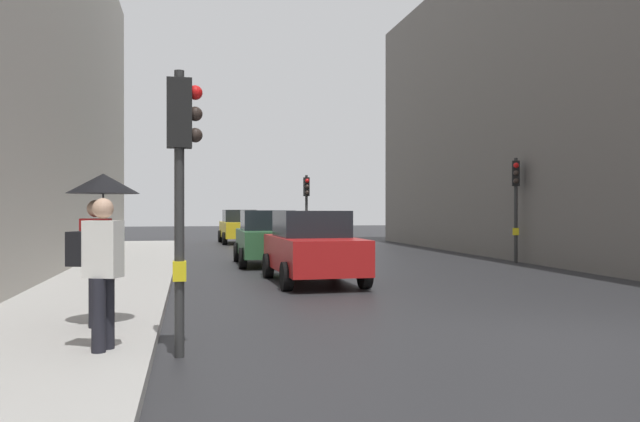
# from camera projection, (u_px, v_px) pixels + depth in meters

# --- Properties ---
(ground_plane) EXTENTS (120.00, 120.00, 0.00)m
(ground_plane) POSITION_uv_depth(u_px,v_px,m) (572.00, 337.00, 9.04)
(ground_plane) COLOR #28282B
(sidewalk_kerb) EXTENTS (2.81, 40.00, 0.16)m
(sidewalk_kerb) POSITION_uv_depth(u_px,v_px,m) (101.00, 291.00, 13.51)
(sidewalk_kerb) COLOR #A8A5A0
(sidewalk_kerb) RESTS_ON ground
(traffic_light_mid_street) EXTENTS (0.34, 0.45, 3.51)m
(traffic_light_mid_street) POSITION_uv_depth(u_px,v_px,m) (516.00, 190.00, 21.41)
(traffic_light_mid_street) COLOR #2D2D2D
(traffic_light_mid_street) RESTS_ON ground
(traffic_light_far_median) EXTENTS (0.24, 0.43, 3.32)m
(traffic_light_far_median) POSITION_uv_depth(u_px,v_px,m) (307.00, 198.00, 28.73)
(traffic_light_far_median) COLOR #2D2D2D
(traffic_light_far_median) RESTS_ON ground
(traffic_light_near_left) EXTENTS (0.43, 0.25, 3.49)m
(traffic_light_near_left) POSITION_uv_depth(u_px,v_px,m) (181.00, 159.00, 7.81)
(traffic_light_near_left) COLOR #2D2D2D
(traffic_light_near_left) RESTS_ON ground
(car_green_estate) EXTENTS (2.05, 4.22, 1.76)m
(car_green_estate) POSITION_uv_depth(u_px,v_px,m) (268.00, 237.00, 20.86)
(car_green_estate) COLOR #2D6038
(car_green_estate) RESTS_ON ground
(car_red_sedan) EXTENTS (2.12, 4.25, 1.76)m
(car_red_sedan) POSITION_uv_depth(u_px,v_px,m) (312.00, 247.00, 15.70)
(car_red_sedan) COLOR red
(car_red_sedan) RESTS_ON ground
(car_yellow_taxi) EXTENTS (2.13, 4.26, 1.76)m
(car_yellow_taxi) POSITION_uv_depth(u_px,v_px,m) (240.00, 227.00, 33.78)
(car_yellow_taxi) COLOR yellow
(car_yellow_taxi) RESTS_ON ground
(pedestrian_with_umbrella) EXTENTS (1.00, 1.00, 2.14)m
(pedestrian_with_umbrella) POSITION_uv_depth(u_px,v_px,m) (101.00, 206.00, 8.99)
(pedestrian_with_umbrella) COLOR black
(pedestrian_with_umbrella) RESTS_ON sidewalk_kerb
(pedestrian_with_black_backpack) EXTENTS (0.66, 0.48, 1.77)m
(pedestrian_with_black_backpack) POSITION_uv_depth(u_px,v_px,m) (100.00, 264.00, 7.46)
(pedestrian_with_black_backpack) COLOR black
(pedestrian_with_black_backpack) RESTS_ON sidewalk_kerb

